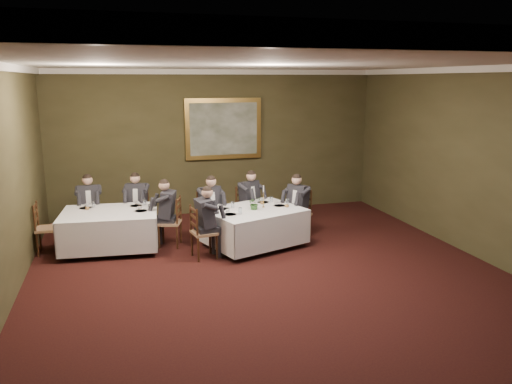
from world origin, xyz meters
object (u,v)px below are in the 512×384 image
chair_main_backright (248,218)px  chair_main_endleft (204,243)px  chair_sec_endleft (48,239)px  table_main (254,225)px  table_second (110,227)px  diner_main_backleft (210,215)px  centerpiece (254,203)px  chair_sec_backleft (91,223)px  diner_sec_backleft (90,213)px  chair_sec_endright (171,232)px  diner_sec_backright (138,211)px  painting (224,129)px  diner_main_backright (249,208)px  chair_sec_backright (138,221)px  diner_main_endright (298,213)px  diner_main_endleft (204,231)px  chair_main_endright (298,223)px  chair_main_backleft (210,226)px  diner_sec_endright (170,221)px  candlestick (263,199)px

chair_main_backright → chair_main_endleft: same height
chair_main_endleft → chair_sec_endleft: size_ratio=1.00×
table_main → table_second: size_ratio=1.11×
diner_main_backleft → centerpiece: bearing=119.9°
chair_sec_backleft → diner_sec_backleft: bearing=90.0°
chair_sec_backleft → chair_sec_endright: 1.90m
diner_sec_backright → painting: bearing=-133.5°
chair_sec_endright → chair_main_backright: bearing=-54.5°
diner_main_backright → chair_sec_backright: diner_main_backright is taller
diner_main_endright → diner_sec_backright: (-3.25, 1.09, 0.00)m
table_main → chair_main_endleft: bearing=-161.1°
diner_main_backleft → diner_main_endright: same height
diner_main_backleft → chair_main_endleft: diner_main_backleft is taller
diner_main_backleft → chair_sec_backright: size_ratio=1.35×
diner_main_endleft → diner_main_endright: bearing=99.7°
table_main → diner_sec_backright: size_ratio=1.60×
diner_main_endright → chair_sec_endright: (-2.67, 0.11, -0.23)m
chair_main_endright → chair_sec_backright: (-3.26, 1.10, 0.00)m
centerpiece → chair_sec_backleft: bearing=153.5°
diner_main_backleft → chair_sec_endright: bearing=-1.4°
diner_main_backleft → chair_main_endleft: bearing=56.8°
table_main → chair_main_backleft: 1.06m
chair_main_backright → chair_sec_endright: bearing=-10.9°
chair_main_backright → chair_main_endleft: bearing=20.3°
diner_main_backleft → centerpiece: 1.12m
chair_sec_endright → centerpiece: (1.60, -0.49, 0.62)m
chair_sec_backleft → centerpiece: bearing=153.1°
painting → chair_main_backleft: bearing=-110.1°
diner_main_endleft → chair_sec_endright: (-0.53, 0.85, -0.23)m
table_main → chair_sec_endright: 1.68m
diner_main_endright → painting: 3.08m
table_second → chair_sec_endleft: bearing=175.1°
diner_sec_backright → diner_main_endright: bearing=176.5°
diner_sec_endright → centerpiece: 1.73m
chair_sec_endright → chair_sec_endleft: (-2.30, 0.20, 0.00)m
chair_sec_backleft → chair_main_backleft: bearing=160.3°
chair_main_endleft → diner_sec_backright: 2.15m
table_main → chair_sec_endleft: size_ratio=2.15×
chair_sec_backleft → diner_main_endleft: bearing=137.0°
diner_sec_endright → diner_main_backleft: bearing=-57.3°
chair_main_backleft → chair_sec_endleft: size_ratio=1.00×
chair_sec_backright → table_main: bearing=161.1°
diner_sec_backleft → table_main: bearing=153.5°
chair_sec_endleft → candlestick: bearing=82.3°
diner_main_backleft → diner_main_endright: bearing=153.0°
diner_main_backright → centerpiece: size_ratio=4.93×
chair_sec_backleft → candlestick: 3.74m
chair_main_endleft → table_main: bearing=99.6°
diner_main_backright → chair_main_endright: size_ratio=1.35×
chair_sec_backleft → chair_sec_endleft: (-0.74, -0.88, 0.00)m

